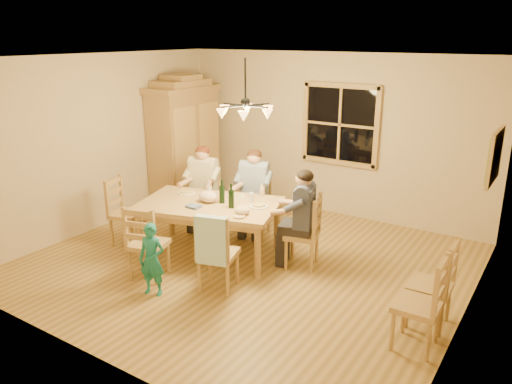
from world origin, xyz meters
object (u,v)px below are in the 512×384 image
Objects in this scene: armoire at (185,145)px; child at (152,260)px; dining_table at (210,210)px; wine_bottle_a at (222,191)px; chair_end_left at (128,224)px; chair_end_right at (302,245)px; chair_far_left at (204,210)px; wine_bottle_b at (231,196)px; chair_spare_front at (416,319)px; chandelier at (245,110)px; chair_spare_back at (429,299)px; adult_plaid_man at (254,182)px; chair_near_right at (218,265)px; adult_woman at (203,177)px; chair_near_left at (149,255)px; adult_slate_man at (303,207)px; chair_far_right at (254,215)px.

armoire reaches higher than child.
wine_bottle_a is at bearing 31.12° from dining_table.
chair_end_right is (2.52, 0.71, 0.00)m from chair_end_left.
wine_bottle_b is (1.07, -0.73, 0.62)m from chair_far_left.
wine_bottle_a is 0.33× the size of chair_spare_front.
wine_bottle_b is (-0.23, -0.02, -1.15)m from chandelier.
wine_bottle_b is (0.37, 0.00, 0.26)m from dining_table.
armoire reaches higher than chair_spare_back.
chair_end_left is 1.97m from adult_plaid_man.
chair_near_right is 1.01m from wine_bottle_b.
adult_woman is (-1.95, 0.37, 0.54)m from chair_end_right.
chair_near_left is 0.47m from child.
chair_spare_back is at bearing -20.11° from armoire.
adult_slate_man is at bearing -0.00° from chair_end_right.
chandelier is at bearing 135.47° from adult_woman.
chair_near_left is at bearing 43.26° from chair_end_left.
chair_end_left is 4.32m from chair_spare_front.
chair_far_right is 3.00× the size of wine_bottle_b.
child is 3.12m from chair_spare_back.
child is at bearing 96.72° from chair_far_left.
chair_spare_front is at bearing -11.85° from dining_table.
child is 0.90× the size of chair_spare_back.
chair_end_right reaches higher than child.
chair_near_right is 1.00× the size of chair_spare_back.
wine_bottle_b is at bearing -36.36° from armoire.
armoire reaches higher than wine_bottle_a.
chair_end_right is at bearing 90.00° from chair_end_left.
chair_near_left is 1.00× the size of chair_spare_back.
chair_near_left is at bearing -108.67° from wine_bottle_a.
chair_near_left is (-0.21, -0.98, -0.36)m from dining_table.
chandelier is 1.17m from wine_bottle_b.
child is (1.39, -0.92, 0.14)m from chair_end_left.
chair_far_right is (-0.49, 0.94, -1.77)m from chandelier.
chair_spare_front is 0.47m from chair_spare_back.
adult_plaid_man reaches higher than chair_far_right.
chair_spare_back is (2.94, -1.12, -0.54)m from adult_plaid_man.
armoire is 2.32× the size of chair_end_right.
chair_near_right is at bearing 27.86° from child.
chair_spare_front is (2.35, 0.09, 0.00)m from chair_near_right.
wine_bottle_b is (-0.32, 0.73, 0.62)m from chair_near_right.
adult_plaid_man reaches higher than chair_end_right.
armoire reaches higher than chair_far_right.
chair_far_left is 1.00× the size of chair_near_right.
chair_end_left and chair_spare_back have the same top height.
armoire is 3.42m from chair_end_right.
chair_end_right is (3.08, -1.26, -0.75)m from armoire.
chandelier is 0.78× the size of chair_near_right.
adult_slate_man is (1.95, -0.37, 0.00)m from adult_woman.
wine_bottle_a is (0.15, 0.09, 0.26)m from dining_table.
wine_bottle_a reaches higher than chair_spare_front.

